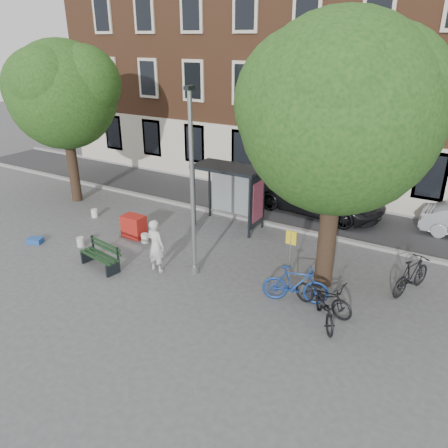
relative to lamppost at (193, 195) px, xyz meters
name	(u,v)px	position (x,y,z in m)	size (l,w,h in m)	color
ground	(195,272)	(0.00, 0.00, -2.78)	(90.00, 90.00, 0.00)	#4C4C4F
road	(279,208)	(0.00, 7.00, -2.78)	(40.00, 4.00, 0.01)	#28282B
curb_near	(260,222)	(0.00, 5.00, -2.72)	(40.00, 0.25, 0.12)	gray
curb_far	(295,195)	(0.00, 9.00, -2.72)	(40.00, 0.25, 0.12)	gray
building_row	(333,45)	(0.00, 13.00, 4.22)	(30.00, 8.00, 14.00)	brown
lamppost	(193,195)	(0.00, 0.00, 0.00)	(0.28, 0.35, 6.11)	#9EA0A3
tree_right	(340,108)	(4.01, 1.38, 2.83)	(5.76, 5.60, 8.20)	black
tree_left	(60,90)	(-8.99, 2.88, 2.43)	(5.18, 4.86, 7.40)	black
bus_shelter	(238,184)	(-0.61, 4.11, -0.87)	(2.85, 1.45, 2.62)	#1E2328
painter	(156,246)	(-1.20, -0.53, -1.85)	(0.68, 0.45, 1.86)	silver
bench	(101,257)	(-2.99, -1.35, -2.38)	(1.78, 0.85, 0.88)	#1E2328
bike_a	(323,295)	(4.48, 0.03, -2.28)	(0.67, 1.93, 1.01)	black
bike_b	(295,284)	(3.61, 0.05, -2.19)	(0.56, 1.99, 1.19)	navy
bike_c	(325,308)	(4.72, -0.50, -2.30)	(0.64, 1.83, 0.96)	black
bike_d	(412,275)	(6.50, 2.42, -2.20)	(0.55, 1.95, 1.17)	black
car_dark	(321,196)	(1.83, 7.52, -2.00)	(2.60, 5.64, 1.57)	black
red_stand	(134,226)	(-3.70, 1.16, -2.33)	(0.90, 0.60, 0.90)	#A91E16
blue_crate	(35,240)	(-6.66, -1.25, -2.68)	(0.55, 0.40, 0.20)	#214C99
bucket_a	(81,242)	(-4.89, -0.56, -2.60)	(0.28, 0.28, 0.36)	silver
bucket_b	(145,238)	(-3.00, 0.96, -2.60)	(0.28, 0.28, 0.36)	silver
bucket_c	(95,213)	(-6.65, 1.87, -2.60)	(0.28, 0.28, 0.36)	white
notice_sign	(291,247)	(3.12, 0.72, -1.35)	(0.34, 0.04, 1.97)	#9EA0A3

